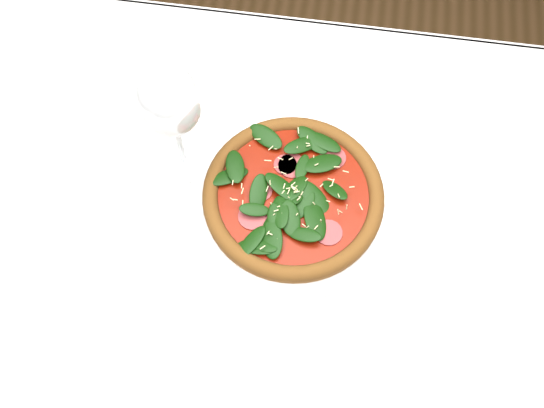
# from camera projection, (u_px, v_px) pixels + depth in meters

# --- Properties ---
(ground) EXTENTS (6.00, 6.00, 0.00)m
(ground) POSITION_uv_depth(u_px,v_px,m) (274.00, 345.00, 1.56)
(ground) COLOR brown
(ground) RESTS_ON ground
(dining_table) EXTENTS (1.21, 0.81, 0.75)m
(dining_table) POSITION_uv_depth(u_px,v_px,m) (275.00, 255.00, 0.97)
(dining_table) COLOR white
(dining_table) RESTS_ON ground
(plate) EXTENTS (0.31, 0.31, 0.01)m
(plate) POSITION_uv_depth(u_px,v_px,m) (293.00, 199.00, 0.89)
(plate) COLOR white
(plate) RESTS_ON dining_table
(pizza) EXTENTS (0.30, 0.30, 0.03)m
(pizza) POSITION_uv_depth(u_px,v_px,m) (293.00, 194.00, 0.88)
(pizza) COLOR brown
(pizza) RESTS_ON plate
(wine_glass) EXTENTS (0.09, 0.09, 0.22)m
(wine_glass) POSITION_uv_depth(u_px,v_px,m) (169.00, 104.00, 0.79)
(wine_glass) COLOR white
(wine_glass) RESTS_ON dining_table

